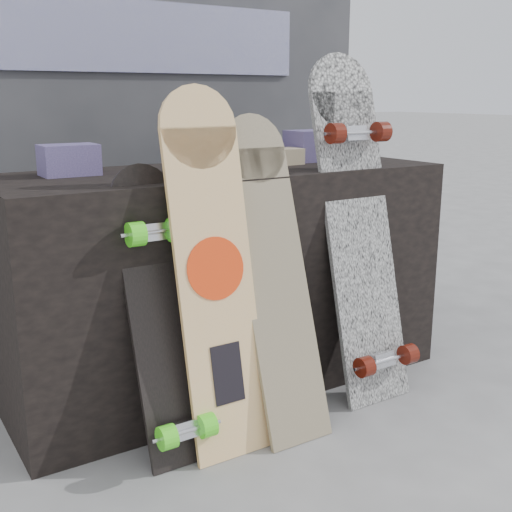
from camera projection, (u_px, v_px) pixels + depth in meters
ground at (303, 433)px, 2.06m from camera, size 60.00×60.00×0.00m
vendor_table at (224, 277)px, 2.37m from camera, size 1.60×0.60×0.80m
booth at (129, 84)px, 2.89m from camera, size 2.40×0.22×2.20m
merch_box_purple at (69, 160)px, 2.08m from camera, size 0.18×0.12×0.10m
merch_box_small at (307, 146)px, 2.53m from camera, size 0.14×0.14×0.12m
merch_box_flat at (274, 157)px, 2.40m from camera, size 0.22×0.10×0.06m
longboard_geisha at (214, 263)px, 1.88m from camera, size 0.25×0.24×1.09m
longboard_celtic at (273, 267)px, 2.01m from camera, size 0.22×0.33×1.00m
longboard_cascadia at (359, 221)px, 2.24m from camera, size 0.27×0.37×1.20m
skateboard_dark at (163, 312)px, 1.86m from camera, size 0.19×0.33×0.86m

